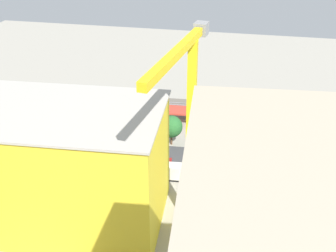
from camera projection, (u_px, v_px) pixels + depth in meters
ground_plane at (156, 143)px, 102.42m from camera, size 207.94×207.94×0.00m
rail_bed at (172, 108)px, 120.13m from camera, size 130.57×22.06×0.01m
street_asphalt at (151, 155)px, 97.84m from camera, size 130.27×17.55×0.01m
track_rails at (172, 107)px, 120.05m from camera, size 129.69×15.65×0.12m
platform_canopy_near at (174, 110)px, 110.49m from camera, size 54.71×8.79×3.96m
locomotive at (273, 107)px, 116.43m from camera, size 15.27×3.95×5.34m
parked_car_0 at (240, 170)px, 90.75m from camera, size 4.62×1.99×1.58m
parked_car_1 at (199, 166)px, 92.30m from camera, size 4.50×2.09×1.69m
parked_car_2 at (162, 161)px, 94.14m from camera, size 4.60×2.26×1.62m
parked_car_3 at (127, 157)px, 95.47m from camera, size 4.37×2.03×1.69m
parked_car_4 at (94, 154)px, 96.53m from camera, size 4.40×2.24×1.71m
construction_building at (49, 166)px, 73.95m from camera, size 41.82×24.14×21.94m
construction_roof_slab at (40, 110)px, 68.65m from camera, size 42.46×24.77×0.40m
tower_crane at (188, 125)px, 65.73m from camera, size 4.84×26.15×36.16m
box_truck_0 at (121, 161)px, 92.26m from camera, size 9.95×2.64×3.46m
box_truck_1 at (163, 171)px, 88.63m from camera, size 8.73×3.29×3.53m
box_truck_2 at (25, 156)px, 93.89m from camera, size 9.80×3.57×3.68m
street_tree_0 at (171, 127)px, 99.75m from camera, size 5.41×5.41×7.64m
street_tree_1 at (208, 129)px, 97.67m from camera, size 5.92×5.92×8.31m
street_tree_2 at (22, 116)px, 105.39m from camera, size 5.24×5.24×7.38m
traffic_light at (47, 137)px, 95.68m from camera, size 0.50×0.36×7.10m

